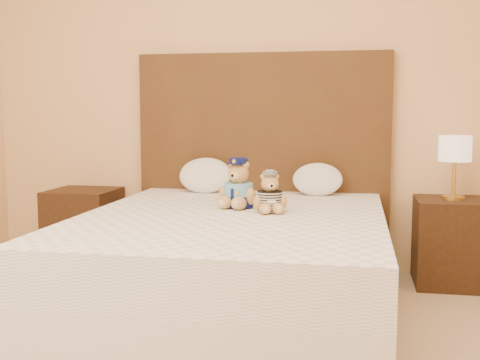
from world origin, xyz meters
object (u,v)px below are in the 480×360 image
Objects in this scene: nightstand_left at (84,228)px; nightstand_right at (451,242)px; teddy_police at (239,183)px; pillow_right at (318,178)px; bed at (233,264)px; teddy_prisoner at (270,193)px; lamp at (455,152)px; pillow_left at (205,174)px.

nightstand_right is at bearing 0.00° from nightstand_left.
pillow_right is at bearing 73.13° from teddy_police.
bed is 6.11× the size of pillow_right.
teddy_prisoner is (0.19, 0.09, 0.38)m from bed.
lamp is 1.40m from teddy_police.
pillow_right is (0.40, 0.83, 0.39)m from bed.
teddy_police is at bearing 129.24° from teddy_prisoner.
nightstand_right is 0.94m from pillow_right.
nightstand_left is 1.69m from pillow_right.
bed is at bearing -32.62° from nightstand_left.
pillow_right is (-0.85, 0.03, -0.18)m from lamp.
pillow_left is (-0.55, 0.74, 0.02)m from teddy_prisoner.
bed is at bearing -115.67° from pillow_right.
pillow_left is (-0.36, 0.83, 0.40)m from bed.
teddy_police is at bearing -124.00° from pillow_right.
teddy_prisoner is at bearing 25.23° from bed.
teddy_police is at bearing -25.07° from nightstand_left.
nightstand_left is at bearing 180.00° from lamp.
bed is 5.00× the size of lamp.
lamp is at bearing 41.79° from teddy_police.
pillow_left is 1.11× the size of pillow_right.
bed and nightstand_left have the same top height.
pillow_left is at bearing 113.59° from bed.
teddy_police is at bearing -155.35° from lamp.
nightstand_right is 1.51× the size of pillow_left.
pillow_right is at bearing 56.84° from teddy_prisoner.
teddy_police reaches higher than teddy_prisoner.
pillow_right is (-0.85, 0.03, 0.39)m from nightstand_right.
teddy_prisoner is (0.20, -0.13, -0.03)m from teddy_police.
lamp is (1.25, 0.80, 0.57)m from bed.
pillow_right is (0.41, 0.61, -0.03)m from teddy_police.
nightstand_right is at bearing 16.54° from teddy_prisoner.
nightstand_right is 1.45m from teddy_police.
teddy_police is at bearing 93.08° from bed.
pillow_left is at bearing 180.00° from pillow_right.
teddy_police reaches higher than pillow_left.
nightstand_right is 0.57m from lamp.
teddy_prisoner is at bearing -146.18° from lamp.
teddy_prisoner is 0.60× the size of pillow_left.
teddy_police is at bearing -60.08° from pillow_left.
lamp is 1.42× the size of teddy_police.
nightstand_right is 1.95× the size of teddy_police.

